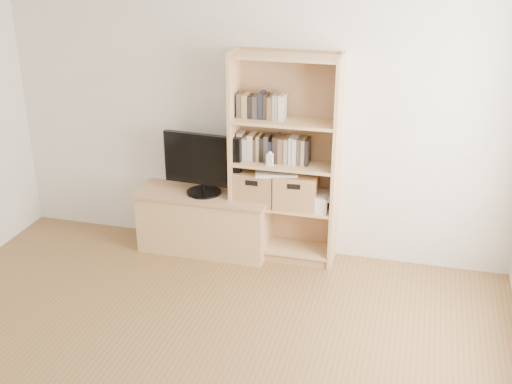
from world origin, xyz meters
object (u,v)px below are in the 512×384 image
(laptop, at_px, (276,172))
(basket_right, at_px, (296,190))
(baby_monitor, at_px, (270,160))
(basket_left, at_px, (256,186))
(bookshelf, at_px, (284,160))
(tv_stand, at_px, (205,222))
(television, at_px, (203,164))

(laptop, bearing_deg, basket_right, -9.11)
(baby_monitor, height_order, basket_left, baby_monitor)
(bookshelf, bearing_deg, basket_right, -2.60)
(basket_right, bearing_deg, tv_stand, -179.18)
(basket_right, bearing_deg, bookshelf, 174.70)
(basket_left, height_order, basket_right, basket_right)
(basket_left, bearing_deg, laptop, -3.27)
(bookshelf, height_order, basket_left, bookshelf)
(tv_stand, distance_m, laptop, 0.85)
(bookshelf, relative_size, television, 2.56)
(television, bearing_deg, tv_stand, 0.00)
(bookshelf, distance_m, laptop, 0.12)
(television, xyz_separation_m, laptop, (0.65, 0.03, -0.02))
(tv_stand, relative_size, bookshelf, 0.64)
(laptop, bearing_deg, baby_monitor, -130.50)
(tv_stand, distance_m, basket_right, 0.91)
(basket_left, relative_size, laptop, 0.98)
(television, bearing_deg, basket_right, 7.68)
(tv_stand, relative_size, television, 1.63)
(bookshelf, bearing_deg, baby_monitor, -135.00)
(tv_stand, height_order, baby_monitor, baby_monitor)
(basket_left, height_order, laptop, laptop)
(bookshelf, distance_m, baby_monitor, 0.15)
(basket_right, height_order, laptop, laptop)
(tv_stand, bearing_deg, basket_left, 6.20)
(bookshelf, distance_m, basket_left, 0.36)
(bookshelf, xyz_separation_m, baby_monitor, (-0.10, -0.10, 0.03))
(basket_left, relative_size, basket_right, 0.97)
(television, relative_size, laptop, 1.99)
(tv_stand, height_order, basket_right, basket_right)
(baby_monitor, bearing_deg, bookshelf, 51.48)
(basket_right, bearing_deg, laptop, -177.25)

